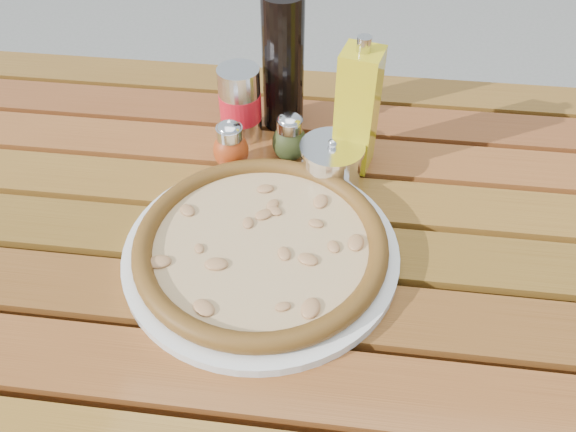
# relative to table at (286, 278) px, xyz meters

# --- Properties ---
(table) EXTENTS (1.40, 0.90, 0.75)m
(table) POSITION_rel_table_xyz_m (0.00, 0.00, 0.00)
(table) COLOR #321B0B
(table) RESTS_ON ground
(plate) EXTENTS (0.44, 0.44, 0.01)m
(plate) POSITION_rel_table_xyz_m (-0.03, -0.03, 0.08)
(plate) COLOR silver
(plate) RESTS_ON table
(pizza) EXTENTS (0.37, 0.37, 0.03)m
(pizza) POSITION_rel_table_xyz_m (-0.03, -0.03, 0.10)
(pizza) COLOR beige
(pizza) RESTS_ON plate
(pepper_shaker) EXTENTS (0.06, 0.06, 0.08)m
(pepper_shaker) POSITION_rel_table_xyz_m (-0.10, 0.15, 0.11)
(pepper_shaker) COLOR #B13D14
(pepper_shaker) RESTS_ON table
(oregano_shaker) EXTENTS (0.07, 0.07, 0.08)m
(oregano_shaker) POSITION_rel_table_xyz_m (-0.02, 0.18, 0.11)
(oregano_shaker) COLOR #333D18
(oregano_shaker) RESTS_ON table
(dark_bottle) EXTENTS (0.07, 0.07, 0.22)m
(dark_bottle) POSITION_rel_table_xyz_m (-0.04, 0.28, 0.19)
(dark_bottle) COLOR black
(dark_bottle) RESTS_ON table
(soda_can) EXTENTS (0.08, 0.08, 0.12)m
(soda_can) POSITION_rel_table_xyz_m (-0.10, 0.23, 0.13)
(soda_can) COLOR silver
(soda_can) RESTS_ON table
(olive_oil_cruet) EXTENTS (0.07, 0.07, 0.21)m
(olive_oil_cruet) POSITION_rel_table_xyz_m (0.08, 0.18, 0.17)
(olive_oil_cruet) COLOR gold
(olive_oil_cruet) RESTS_ON table
(parmesan_tin) EXTENTS (0.12, 0.12, 0.07)m
(parmesan_tin) POSITION_rel_table_xyz_m (0.05, 0.14, 0.11)
(parmesan_tin) COLOR silver
(parmesan_tin) RESTS_ON table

